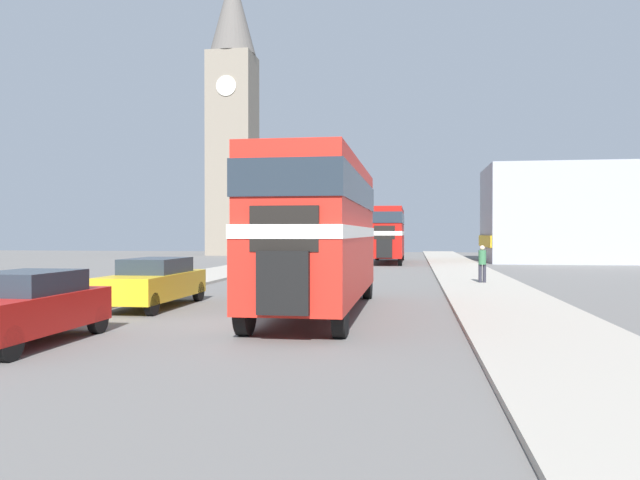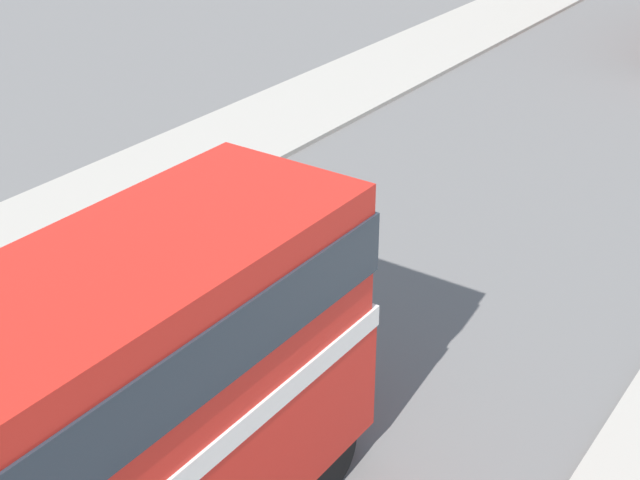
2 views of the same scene
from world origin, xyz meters
TOP-DOWN VIEW (x-y plane):
  - ground_plane at (0.00, 0.00)m, footprint 120.00×120.00m
  - sidewalk_right at (6.75, 0.00)m, footprint 3.50×120.00m
  - sidewalk_left at (-6.75, 0.00)m, footprint 3.50×120.00m
  - double_decker_bus at (1.26, 2.61)m, footprint 2.42×10.17m
  - bus_distant at (1.94, 32.88)m, footprint 2.38×10.79m
  - car_parked_near at (-3.91, -3.22)m, footprint 1.75×4.02m
  - car_parked_mid at (-3.92, 3.20)m, footprint 1.70×4.62m
  - pedestrian_walking at (6.82, 12.88)m, footprint 0.32×0.32m
  - church_tower at (-14.58, 47.61)m, footprint 4.74×4.74m
  - shop_building_block at (17.86, 35.71)m, footprint 16.81×8.53m

SIDE VIEW (x-z plane):
  - ground_plane at x=0.00m, z-range 0.00..0.00m
  - sidewalk_right at x=6.75m, z-range 0.00..0.12m
  - sidewalk_left at x=-6.75m, z-range 0.00..0.12m
  - car_parked_near at x=-3.91m, z-range 0.03..1.50m
  - car_parked_mid at x=-3.92m, z-range 0.03..1.51m
  - pedestrian_walking at x=6.82m, z-range 0.22..1.83m
  - bus_distant at x=1.94m, z-range 0.40..4.52m
  - double_decker_bus at x=1.26m, z-range 0.40..4.60m
  - shop_building_block at x=17.86m, z-range 0.00..7.43m
  - church_tower at x=-14.58m, z-range 0.31..29.85m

